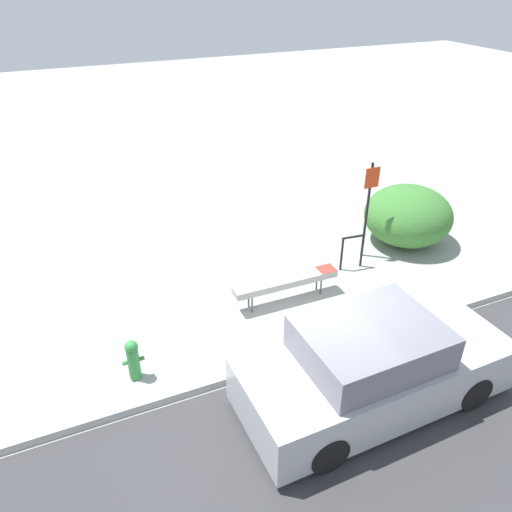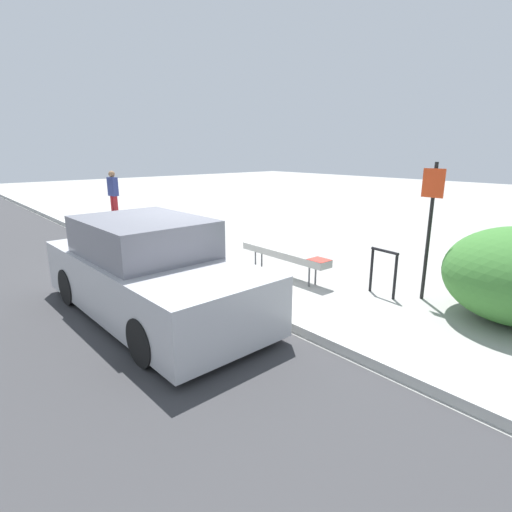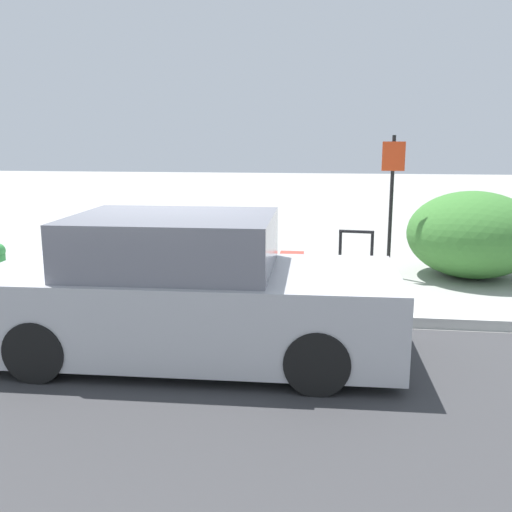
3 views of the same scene
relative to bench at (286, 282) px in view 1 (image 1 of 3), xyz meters
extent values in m
plane|color=#9E9E99|center=(-0.49, -1.64, -0.46)|extent=(60.00, 60.00, 0.00)
cube|color=#B7B7B2|center=(-0.49, -1.64, -0.39)|extent=(60.00, 0.20, 0.13)
cylinder|color=#515156|center=(-0.79, -0.08, -0.26)|extent=(0.04, 0.04, 0.39)
cylinder|color=#515156|center=(0.77, -0.10, -0.26)|extent=(0.04, 0.04, 0.39)
cylinder|color=#515156|center=(-0.78, 0.10, -0.26)|extent=(0.04, 0.04, 0.39)
cylinder|color=#515156|center=(0.77, 0.08, -0.26)|extent=(0.04, 0.04, 0.39)
cube|color=#999993|center=(-0.01, 0.00, 0.00)|extent=(2.22, 0.35, 0.14)
cube|color=red|center=(0.92, -0.01, 0.08)|extent=(0.36, 0.32, 0.01)
cylinder|color=black|center=(1.66, 0.56, -0.06)|extent=(0.05, 0.05, 0.80)
cylinder|color=black|center=(2.16, 0.51, -0.06)|extent=(0.05, 0.05, 0.80)
cylinder|color=black|center=(1.91, 0.53, 0.34)|extent=(0.55, 0.11, 0.05)
cylinder|color=black|center=(2.46, 0.91, 0.69)|extent=(0.06, 0.06, 2.30)
cube|color=red|center=(2.46, 0.87, 1.51)|extent=(0.36, 0.02, 0.46)
cylinder|color=#338C3F|center=(-3.28, -0.95, -0.16)|extent=(0.20, 0.20, 0.60)
sphere|color=#338C3F|center=(-3.28, -0.95, 0.20)|extent=(0.22, 0.22, 0.22)
cylinder|color=#338C3F|center=(-3.42, -0.95, -0.10)|extent=(0.08, 0.07, 0.07)
cylinder|color=#338C3F|center=(-3.14, -0.95, -0.10)|extent=(0.08, 0.07, 0.07)
ellipsoid|color=#3D7A33|center=(3.81, 1.06, 0.25)|extent=(2.10, 2.09, 1.42)
cylinder|color=black|center=(1.35, -2.08, -0.16)|extent=(0.60, 0.19, 0.60)
cylinder|color=black|center=(1.39, -3.69, -0.16)|extent=(0.60, 0.19, 0.60)
cylinder|color=black|center=(-1.27, -2.14, -0.16)|extent=(0.60, 0.19, 0.60)
cylinder|color=black|center=(-1.24, -3.75, -0.16)|extent=(0.60, 0.19, 0.60)
cube|color=#B7B7BC|center=(0.06, -2.91, 0.07)|extent=(4.27, 1.84, 0.82)
cube|color=slate|center=(-0.11, -2.92, 0.75)|extent=(2.06, 1.62, 0.58)
camera|label=1|loc=(-3.90, -7.40, 5.59)|focal=35.00mm
camera|label=2|loc=(5.49, -5.49, 2.02)|focal=28.00mm
camera|label=3|loc=(1.45, -8.50, 1.81)|focal=40.00mm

